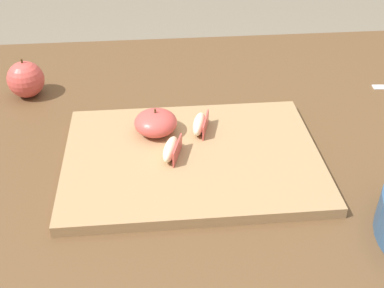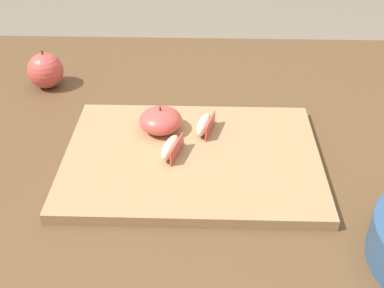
{
  "view_description": "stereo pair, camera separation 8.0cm",
  "coord_description": "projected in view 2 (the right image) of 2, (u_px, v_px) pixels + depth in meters",
  "views": [
    {
      "loc": [
        -0.12,
        -0.69,
        1.26
      ],
      "look_at": [
        -0.06,
        -0.04,
        0.8
      ],
      "focal_mm": 45.68,
      "sensor_mm": 36.0,
      "label": 1
    },
    {
      "loc": [
        -0.04,
        -0.69,
        1.26
      ],
      "look_at": [
        -0.06,
        -0.04,
        0.8
      ],
      "focal_mm": 45.68,
      "sensor_mm": 36.0,
      "label": 2
    }
  ],
  "objects": [
    {
      "name": "cutting_board",
      "position": [
        192.0,
        158.0,
        0.82
      ],
      "size": [
        0.42,
        0.31,
        0.02
      ],
      "color": "#A37F56",
      "rests_on": "dining_table"
    },
    {
      "name": "dining_table",
      "position": [
        227.0,
        191.0,
        0.91
      ],
      "size": [
        1.37,
        0.97,
        0.76
      ],
      "color": "brown",
      "rests_on": "ground_plane"
    },
    {
      "name": "apple_wedge_right",
      "position": [
        171.0,
        148.0,
        0.8
      ],
      "size": [
        0.04,
        0.07,
        0.03
      ],
      "color": "beige",
      "rests_on": "cutting_board"
    },
    {
      "name": "apple_half_skin_up",
      "position": [
        161.0,
        120.0,
        0.86
      ],
      "size": [
        0.08,
        0.08,
        0.05
      ],
      "color": "#D14C47",
      "rests_on": "cutting_board"
    },
    {
      "name": "apple_wedge_left",
      "position": [
        204.0,
        125.0,
        0.86
      ],
      "size": [
        0.04,
        0.07,
        0.03
      ],
      "color": "beige",
      "rests_on": "cutting_board"
    },
    {
      "name": "whole_apple_pink_lady",
      "position": [
        46.0,
        71.0,
        1.02
      ],
      "size": [
        0.07,
        0.07,
        0.08
      ],
      "color": "#D14C47",
      "rests_on": "dining_table"
    }
  ]
}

